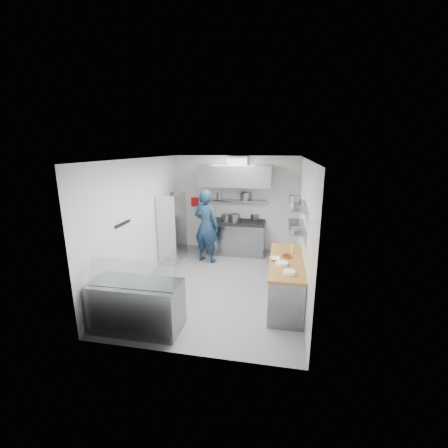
% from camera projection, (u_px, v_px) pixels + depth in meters
% --- Properties ---
extents(floor, '(5.00, 5.00, 0.00)m').
position_uv_depth(floor, '(219.00, 283.00, 6.90)').
color(floor, slate).
rests_on(floor, ground).
extents(ceiling, '(5.00, 5.00, 0.00)m').
position_uv_depth(ceiling, '(219.00, 159.00, 6.20)').
color(ceiling, silver).
rests_on(ceiling, wall_back).
extents(wall_back, '(3.60, 2.80, 0.02)m').
position_uv_depth(wall_back, '(236.00, 204.00, 8.92)').
color(wall_back, white).
rests_on(wall_back, floor).
extents(wall_front, '(3.60, 2.80, 0.02)m').
position_uv_depth(wall_front, '(182.00, 268.00, 4.17)').
color(wall_front, white).
rests_on(wall_front, floor).
extents(wall_left, '(2.80, 5.00, 0.02)m').
position_uv_depth(wall_left, '(142.00, 220.00, 6.88)').
color(wall_left, white).
rests_on(wall_left, floor).
extents(wall_right, '(2.80, 5.00, 0.02)m').
position_uv_depth(wall_right, '(303.00, 228.00, 6.22)').
color(wall_right, white).
rests_on(wall_right, floor).
extents(gas_range, '(1.60, 0.80, 0.90)m').
position_uv_depth(gas_range, '(237.00, 238.00, 8.76)').
color(gas_range, gray).
rests_on(gas_range, floor).
extents(cooktop, '(1.57, 0.78, 0.06)m').
position_uv_depth(cooktop, '(237.00, 222.00, 8.64)').
color(cooktop, black).
rests_on(cooktop, gas_range).
extents(stock_pot_left, '(0.30, 0.30, 0.20)m').
position_uv_depth(stock_pot_left, '(226.00, 218.00, 8.62)').
color(stock_pot_left, slate).
rests_on(stock_pot_left, cooktop).
extents(stock_pot_mid, '(0.30, 0.30, 0.24)m').
position_uv_depth(stock_pot_mid, '(235.00, 218.00, 8.49)').
color(stock_pot_mid, slate).
rests_on(stock_pot_mid, cooktop).
extents(stock_pot_right, '(0.25, 0.25, 0.16)m').
position_uv_depth(stock_pot_right, '(255.00, 216.00, 8.87)').
color(stock_pot_right, slate).
rests_on(stock_pot_right, cooktop).
extents(over_range_shelf, '(1.60, 0.30, 0.04)m').
position_uv_depth(over_range_shelf, '(239.00, 201.00, 8.72)').
color(over_range_shelf, gray).
rests_on(over_range_shelf, wall_back).
extents(shelf_pot_a, '(0.26, 0.26, 0.18)m').
position_uv_depth(shelf_pot_a, '(220.00, 195.00, 9.04)').
color(shelf_pot_a, slate).
rests_on(shelf_pot_a, over_range_shelf).
extents(shelf_pot_b, '(0.32, 0.32, 0.22)m').
position_uv_depth(shelf_pot_b, '(246.00, 196.00, 8.71)').
color(shelf_pot_b, slate).
rests_on(shelf_pot_b, over_range_shelf).
extents(extractor_hood, '(1.90, 1.15, 0.55)m').
position_uv_depth(extractor_hood, '(237.00, 175.00, 8.13)').
color(extractor_hood, gray).
rests_on(extractor_hood, wall_back).
extents(hood_duct, '(0.55, 0.55, 0.24)m').
position_uv_depth(hood_duct, '(238.00, 160.00, 8.25)').
color(hood_duct, slate).
rests_on(hood_duct, extractor_hood).
extents(red_firebox, '(0.22, 0.10, 0.26)m').
position_uv_depth(red_firebox, '(195.00, 202.00, 9.09)').
color(red_firebox, '#A80D17').
rests_on(red_firebox, wall_back).
extents(chef, '(0.82, 0.66, 1.97)m').
position_uv_depth(chef, '(206.00, 226.00, 7.99)').
color(chef, '#14273E').
rests_on(chef, floor).
extents(wire_rack, '(0.50, 0.90, 1.85)m').
position_uv_depth(wire_rack, '(172.00, 228.00, 8.07)').
color(wire_rack, silver).
rests_on(wire_rack, floor).
extents(rack_bin_a, '(0.16, 0.20, 0.18)m').
position_uv_depth(rack_bin_a, '(170.00, 234.00, 7.90)').
color(rack_bin_a, white).
rests_on(rack_bin_a, wire_rack).
extents(rack_bin_b, '(0.15, 0.19, 0.17)m').
position_uv_depth(rack_bin_b, '(175.00, 212.00, 8.22)').
color(rack_bin_b, yellow).
rests_on(rack_bin_b, wire_rack).
extents(rack_jar, '(0.11, 0.11, 0.18)m').
position_uv_depth(rack_jar, '(172.00, 196.00, 7.81)').
color(rack_jar, black).
rests_on(rack_jar, wire_rack).
extents(knife_strip, '(0.04, 0.55, 0.05)m').
position_uv_depth(knife_strip, '(123.00, 224.00, 5.98)').
color(knife_strip, black).
rests_on(knife_strip, wall_left).
extents(prep_counter_base, '(0.62, 2.00, 0.84)m').
position_uv_depth(prep_counter_base, '(286.00, 283.00, 5.95)').
color(prep_counter_base, gray).
rests_on(prep_counter_base, floor).
extents(prep_counter_top, '(0.65, 2.04, 0.06)m').
position_uv_depth(prep_counter_top, '(287.00, 261.00, 5.84)').
color(prep_counter_top, olive).
rests_on(prep_counter_top, prep_counter_base).
extents(plate_stack_a, '(0.22, 0.22, 0.06)m').
position_uv_depth(plate_stack_a, '(289.00, 272.00, 5.18)').
color(plate_stack_a, white).
rests_on(plate_stack_a, prep_counter_top).
extents(plate_stack_b, '(0.23, 0.23, 0.06)m').
position_uv_depth(plate_stack_b, '(282.00, 263.00, 5.58)').
color(plate_stack_b, white).
rests_on(plate_stack_b, prep_counter_top).
extents(copper_pan, '(0.16, 0.16, 0.06)m').
position_uv_depth(copper_pan, '(287.00, 256.00, 5.96)').
color(copper_pan, '#BC5635').
rests_on(copper_pan, prep_counter_top).
extents(squeeze_bottle, '(0.06, 0.06, 0.18)m').
position_uv_depth(squeeze_bottle, '(293.00, 249.00, 6.19)').
color(squeeze_bottle, yellow).
rests_on(squeeze_bottle, prep_counter_top).
extents(mixing_bowl, '(0.21, 0.21, 0.05)m').
position_uv_depth(mixing_bowl, '(275.00, 259.00, 5.83)').
color(mixing_bowl, white).
rests_on(mixing_bowl, prep_counter_top).
extents(wall_shelf_lower, '(0.30, 1.30, 0.04)m').
position_uv_depth(wall_shelf_lower, '(296.00, 227.00, 5.94)').
color(wall_shelf_lower, gray).
rests_on(wall_shelf_lower, wall_right).
extents(wall_shelf_upper, '(0.30, 1.30, 0.04)m').
position_uv_depth(wall_shelf_upper, '(298.00, 206.00, 5.83)').
color(wall_shelf_upper, gray).
rests_on(wall_shelf_upper, wall_right).
extents(shelf_pot_c, '(0.19, 0.19, 0.10)m').
position_uv_depth(shelf_pot_c, '(296.00, 228.00, 5.61)').
color(shelf_pot_c, slate).
rests_on(shelf_pot_c, wall_shelf_lower).
extents(shelf_pot_d, '(0.24, 0.24, 0.14)m').
position_uv_depth(shelf_pot_d, '(295.00, 199.00, 6.09)').
color(shelf_pot_d, slate).
rests_on(shelf_pot_d, wall_shelf_upper).
extents(display_case, '(1.50, 0.70, 0.85)m').
position_uv_depth(display_case, '(137.00, 306.00, 5.07)').
color(display_case, gray).
rests_on(display_case, floor).
extents(display_glass, '(1.47, 0.19, 0.42)m').
position_uv_depth(display_glass, '(131.00, 273.00, 4.80)').
color(display_glass, silver).
rests_on(display_glass, display_case).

